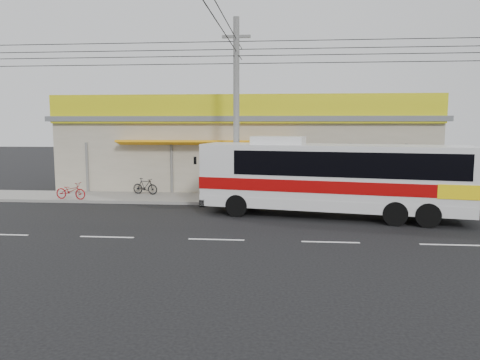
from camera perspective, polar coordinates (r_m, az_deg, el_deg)
The scene contains 8 objects.
ground at distance 19.13m, azimuth -1.84°, elevation -5.45°, with size 120.00×120.00×0.00m, color black.
sidewalk at distance 24.97m, azimuth -0.14°, elevation -2.34°, with size 30.00×3.20×0.15m, color slate.
lane_markings at distance 16.72m, azimuth -2.91°, elevation -7.27°, with size 50.00×0.12×0.01m, color silver, non-canonical shape.
storefront_building at distance 30.22m, azimuth 0.83°, elevation 3.52°, with size 22.60×9.20×5.70m.
coach_bus at distance 20.73m, azimuth 11.58°, elevation 0.65°, with size 11.67×4.52×3.52m.
motorbike_red at distance 25.96m, azimuth -19.94°, elevation -1.24°, with size 0.59×1.69×0.89m, color maroon.
motorbike_dark at distance 26.64m, azimuth -11.49°, elevation -0.75°, with size 0.43×1.51×0.91m, color black.
utility_pole at distance 23.10m, azimuth -0.45°, elevation 15.41°, with size 34.00×14.00×9.10m.
Camera 1 is at (2.32, -18.54, 4.10)m, focal length 35.00 mm.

